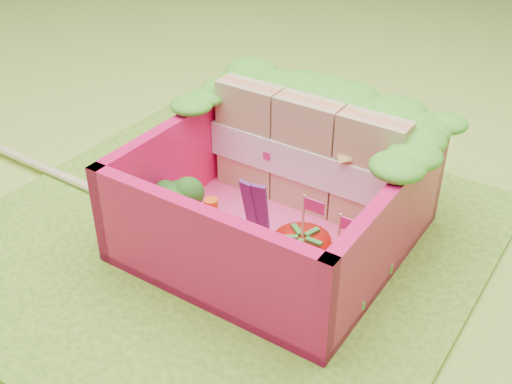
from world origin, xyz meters
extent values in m
plane|color=#90B533|center=(0.00, 0.00, 0.00)|extent=(14.00, 14.00, 0.00)
cube|color=#5E8E20|center=(0.00, 0.00, 0.01)|extent=(2.60, 2.60, 0.03)
cube|color=#FF4187|center=(0.25, 0.14, 0.06)|extent=(1.30, 1.30, 0.05)
cube|color=#E51353|center=(0.25, 0.75, 0.31)|extent=(1.30, 0.07, 0.55)
cube|color=#E51353|center=(0.25, -0.48, 0.31)|extent=(1.30, 0.07, 0.55)
cube|color=#E51353|center=(-0.37, 0.14, 0.31)|extent=(0.07, 1.30, 0.55)
cube|color=#E51353|center=(0.86, 0.14, 0.31)|extent=(0.07, 1.30, 0.55)
ellipsoid|color=#32971B|center=(-0.25, 0.72, 0.64)|extent=(0.30, 0.30, 0.11)
ellipsoid|color=#32971B|center=(-0.11, 0.72, 0.64)|extent=(0.30, 0.30, 0.11)
ellipsoid|color=#32971B|center=(0.03, 0.72, 0.64)|extent=(0.30, 0.30, 0.11)
ellipsoid|color=#32971B|center=(0.18, 0.72, 0.64)|extent=(0.30, 0.30, 0.11)
ellipsoid|color=#32971B|center=(0.32, 0.72, 0.64)|extent=(0.30, 0.30, 0.11)
ellipsoid|color=#32971B|center=(0.46, 0.72, 0.64)|extent=(0.30, 0.30, 0.11)
ellipsoid|color=#32971B|center=(0.60, 0.72, 0.64)|extent=(0.30, 0.30, 0.11)
ellipsoid|color=#32971B|center=(0.75, 0.72, 0.64)|extent=(0.30, 0.30, 0.11)
ellipsoid|color=#32971B|center=(-0.33, 0.24, 0.64)|extent=(0.27, 0.27, 0.10)
ellipsoid|color=#32971B|center=(-0.33, 0.38, 0.64)|extent=(0.27, 0.27, 0.10)
ellipsoid|color=#32971B|center=(-0.33, 0.52, 0.64)|extent=(0.27, 0.27, 0.10)
ellipsoid|color=#32971B|center=(-0.33, 0.66, 0.64)|extent=(0.27, 0.27, 0.10)
ellipsoid|color=#32971B|center=(-0.33, 0.80, 0.64)|extent=(0.27, 0.27, 0.10)
ellipsoid|color=#32971B|center=(0.83, 0.24, 0.64)|extent=(0.27, 0.27, 0.10)
ellipsoid|color=#32971B|center=(0.83, 0.38, 0.64)|extent=(0.27, 0.27, 0.10)
ellipsoid|color=#32971B|center=(0.83, 0.52, 0.64)|extent=(0.27, 0.27, 0.10)
ellipsoid|color=#32971B|center=(0.83, 0.66, 0.64)|extent=(0.27, 0.27, 0.10)
ellipsoid|color=#32971B|center=(0.83, 0.80, 0.64)|extent=(0.27, 0.27, 0.10)
cube|color=tan|center=(-0.12, 0.44, 0.40)|extent=(0.36, 0.15, 0.64)
cube|color=tan|center=(0.25, 0.44, 0.40)|extent=(0.36, 0.15, 0.64)
cube|color=tan|center=(0.62, 0.44, 0.40)|extent=(0.36, 0.15, 0.64)
cube|color=white|center=(0.25, 0.44, 0.37)|extent=(1.15, 0.17, 0.20)
cylinder|color=#668F45|center=(-0.21, -0.14, 0.14)|extent=(0.12, 0.12, 0.12)
ellipsoid|color=#1E5115|center=(-0.21, -0.14, 0.26)|extent=(0.33, 0.33, 0.12)
cylinder|color=#EE5A14|center=(-0.07, -0.21, 0.21)|extent=(0.07, 0.07, 0.25)
cylinder|color=#EE5A14|center=(0.04, -0.13, 0.22)|extent=(0.07, 0.07, 0.27)
cube|color=#4F1957|center=(0.19, 0.00, 0.27)|extent=(0.07, 0.03, 0.38)
cube|color=#4F1957|center=(0.25, 0.00, 0.27)|extent=(0.07, 0.03, 0.38)
cone|color=red|center=(0.57, -0.15, 0.21)|extent=(0.27, 0.27, 0.27)
cylinder|color=#D9B27A|center=(0.57, -0.15, 0.47)|extent=(0.01, 0.01, 0.24)
cube|color=#D22371|center=(0.62, -0.15, 0.55)|extent=(0.10, 0.01, 0.06)
cone|color=red|center=(0.75, -0.15, 0.20)|extent=(0.23, 0.23, 0.23)
cylinder|color=#D9B27A|center=(0.75, -0.15, 0.43)|extent=(0.01, 0.01, 0.24)
cube|color=#D22371|center=(0.80, -0.15, 0.51)|extent=(0.10, 0.01, 0.06)
cube|color=#55C03C|center=(0.75, 0.12, 0.11)|extent=(0.32, 0.19, 0.05)
cube|color=#55C03C|center=(0.75, -0.10, 0.11)|extent=(0.31, 0.22, 0.05)
cube|color=#55C03C|center=(0.47, -0.25, 0.11)|extent=(0.28, 0.27, 0.05)
cube|color=#55C03C|center=(0.45, -0.09, 0.11)|extent=(0.29, 0.26, 0.05)
cube|color=tan|center=(-1.12, -0.08, 0.05)|extent=(2.02, 0.08, 0.04)
cube|color=tan|center=(-1.06, -0.07, 0.05)|extent=(2.02, 0.08, 0.04)
camera|label=1|loc=(1.67, -2.20, 2.11)|focal=45.00mm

